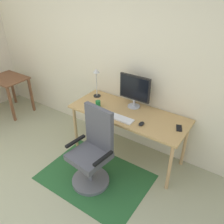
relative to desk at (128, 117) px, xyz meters
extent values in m
cube|color=beige|center=(-0.53, 0.40, 0.62)|extent=(6.00, 0.10, 2.60)
cube|color=#265A2C|center=(-0.11, -0.64, -0.68)|extent=(1.42, 1.02, 0.01)
cube|color=tan|center=(0.00, 0.00, 0.05)|extent=(1.65, 0.66, 0.03)
cylinder|color=tan|center=(-0.77, -0.27, -0.32)|extent=(0.04, 0.04, 0.72)
cylinder|color=tan|center=(0.77, -0.27, -0.32)|extent=(0.04, 0.04, 0.72)
cylinder|color=tan|center=(-0.77, 0.27, -0.32)|extent=(0.04, 0.04, 0.72)
cylinder|color=tan|center=(0.77, 0.27, -0.32)|extent=(0.04, 0.04, 0.72)
cylinder|color=#B2B2B7|center=(-0.02, 0.19, 0.08)|extent=(0.18, 0.18, 0.01)
cylinder|color=#B2B2B7|center=(-0.02, 0.19, 0.14)|extent=(0.04, 0.04, 0.11)
cube|color=black|center=(-0.02, 0.19, 0.37)|extent=(0.46, 0.04, 0.35)
cube|color=black|center=(-0.02, 0.17, 0.37)|extent=(0.42, 0.00, 0.31)
cube|color=white|center=(-0.04, -0.20, 0.08)|extent=(0.43, 0.13, 0.02)
ellipsoid|color=black|center=(0.29, -0.16, 0.09)|extent=(0.06, 0.10, 0.03)
cylinder|color=#186A2C|center=(-0.43, -0.12, 0.12)|extent=(0.07, 0.07, 0.10)
cube|color=black|center=(0.71, 0.03, 0.07)|extent=(0.11, 0.16, 0.01)
cylinder|color=black|center=(-0.65, 0.15, 0.08)|extent=(0.11, 0.11, 0.01)
cylinder|color=beige|center=(-0.65, 0.15, 0.27)|extent=(0.02, 0.02, 0.38)
cone|color=beige|center=(-0.65, 0.15, 0.49)|extent=(0.10, 0.10, 0.06)
cylinder|color=slate|center=(-0.11, -0.74, -0.66)|extent=(0.49, 0.49, 0.05)
cylinder|color=slate|center=(-0.11, -0.74, -0.45)|extent=(0.06, 0.06, 0.36)
cube|color=#4C4C51|center=(-0.11, -0.74, -0.23)|extent=(0.49, 0.49, 0.08)
cube|color=#4C4C51|center=(-0.09, -0.55, 0.10)|extent=(0.43, 0.11, 0.58)
cube|color=black|center=(-0.35, -0.71, -0.12)|extent=(0.08, 0.31, 0.03)
cube|color=black|center=(0.13, -0.77, -0.12)|extent=(0.08, 0.31, 0.03)
cube|color=brown|center=(-2.54, -0.14, 0.02)|extent=(0.67, 0.53, 0.02)
cube|color=brown|center=(-2.24, -0.36, -0.34)|extent=(0.04, 0.04, 0.69)
cube|color=brown|center=(-2.84, 0.09, -0.34)|extent=(0.04, 0.04, 0.69)
cube|color=brown|center=(-2.24, 0.09, -0.34)|extent=(0.04, 0.04, 0.69)
camera|label=1|loc=(1.37, -2.40, 1.74)|focal=37.59mm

